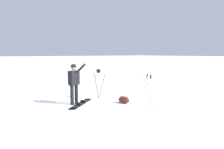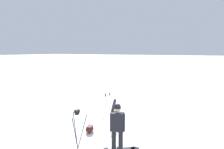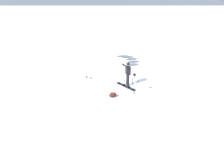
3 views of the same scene
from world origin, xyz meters
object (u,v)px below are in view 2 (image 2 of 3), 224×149
at_px(snowboarder, 117,124).
at_px(camera_tripod, 77,121).
at_px(gear_bag_large, 90,129).
at_px(ski_poles, 108,103).

relative_size(snowboarder, camera_tripod, 1.24).
distance_m(snowboarder, gear_bag_large, 2.20).
relative_size(gear_bag_large, ski_poles, 0.43).
xyz_separation_m(gear_bag_large, camera_tripod, (-0.43, 1.32, 0.82)).
xyz_separation_m(gear_bag_large, ski_poles, (-0.03, -1.42, 0.72)).
height_order(snowboarder, gear_bag_large, snowboarder).
bearing_deg(ski_poles, camera_tripod, 98.21).
bearing_deg(snowboarder, camera_tripod, 12.42).
bearing_deg(snowboarder, gear_bag_large, -30.49).
height_order(gear_bag_large, ski_poles, ski_poles).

